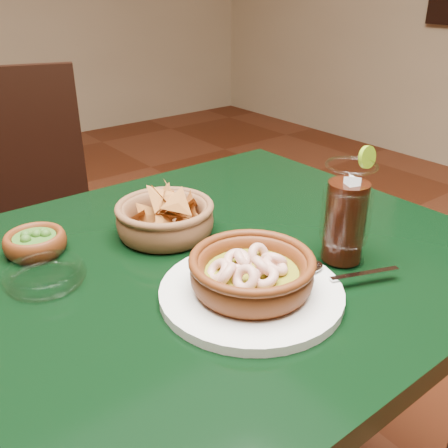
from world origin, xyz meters
TOP-DOWN VIEW (x-y plane):
  - dining_table at (0.00, 0.00)m, footprint 1.20×0.80m
  - dining_chair at (-0.02, 0.71)m, footprint 0.57×0.57m
  - shrimp_plate at (0.09, -0.14)m, footprint 0.36×0.28m
  - chip_basket at (0.10, 0.11)m, footprint 0.21×0.21m
  - guacamole_ramekin at (-0.11, 0.19)m, footprint 0.13×0.13m
  - cola_drink at (0.29, -0.16)m, footprint 0.17×0.17m
  - glass_ashtray at (-0.14, 0.08)m, footprint 0.14×0.14m

SIDE VIEW (x-z plane):
  - dining_chair at x=-0.02m, z-range 0.05..1.03m
  - dining_table at x=0.00m, z-range 0.28..1.03m
  - glass_ashtray at x=-0.14m, z-range 0.75..0.78m
  - guacamole_ramekin at x=-0.11m, z-range 0.75..0.79m
  - chip_basket at x=0.10m, z-range 0.73..0.84m
  - shrimp_plate at x=0.09m, z-range 0.74..0.82m
  - cola_drink at x=0.29m, z-range 0.74..0.93m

